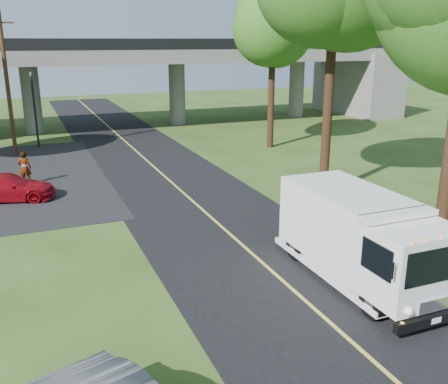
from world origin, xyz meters
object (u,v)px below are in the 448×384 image
tree_right_far (277,22)px  step_van (360,236)px  traffic_signal (34,101)px  utility_pole (7,83)px  red_sedan (7,187)px  pedestrian (25,168)px

tree_right_far → step_van: bearing=-110.3°
traffic_signal → utility_pole: size_ratio=0.58×
tree_right_far → step_van: tree_right_far is taller
traffic_signal → red_sedan: traffic_signal is taller
traffic_signal → red_sedan: bearing=-99.0°
step_van → traffic_signal: bearing=108.2°
tree_right_far → pedestrian: bearing=-167.8°
step_van → pedestrian: step_van is taller
utility_pole → pedestrian: (0.44, -7.67, -3.72)m
step_van → pedestrian: size_ratio=3.70×
step_van → red_sedan: (-10.13, 12.93, -0.86)m
utility_pole → step_van: utility_pole is taller
pedestrian → red_sedan: bearing=81.2°
red_sedan → pedestrian: 2.63m
traffic_signal → pedestrian: (-1.06, -9.67, -2.32)m
utility_pole → red_sedan: (-0.43, -10.14, -3.97)m
traffic_signal → tree_right_far: 17.18m
tree_right_far → red_sedan: (-17.14, -5.98, -7.68)m
step_van → red_sedan: size_ratio=1.51×
tree_right_far → pedestrian: size_ratio=6.25×
utility_pole → tree_right_far: bearing=-14.0°
traffic_signal → tree_right_far: (15.21, -6.16, 5.10)m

